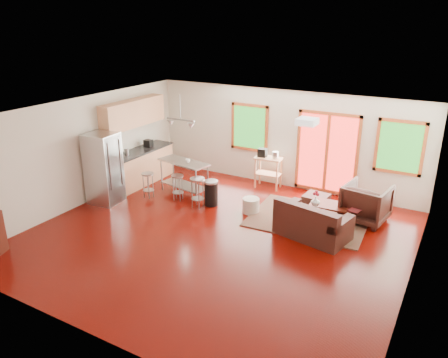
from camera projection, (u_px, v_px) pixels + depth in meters
The scene contains 28 objects.
floor at pixel (217, 237), 9.18m from camera, with size 7.50×7.00×0.02m, color #3D0300.
ceiling at pixel (216, 114), 8.26m from camera, with size 7.50×7.00×0.02m, color white.
back_wall at pixel (284, 139), 11.58m from camera, with size 7.50×0.02×2.60m, color silver.
left_wall at pixel (82, 152), 10.47m from camera, with size 0.02×7.00×2.60m, color silver.
right_wall at pixel (419, 219), 6.98m from camera, with size 0.02×7.00×2.60m, color silver.
front_wall at pixel (84, 258), 5.86m from camera, with size 7.50×0.02×2.60m, color silver.
window_left at pixel (249, 127), 11.93m from camera, with size 1.10×0.05×1.30m.
french_doors at pixel (327, 153), 11.05m from camera, with size 1.60×0.05×2.10m.
window_right at pixel (400, 147), 10.12m from camera, with size 1.10×0.05×1.30m.
rug at pixel (308, 219), 9.95m from camera, with size 2.56×1.97×0.03m, color #495739.
loveseat at pixel (312, 224), 9.06m from camera, with size 1.61×1.11×0.78m.
coffee_table at pixel (332, 207), 9.85m from camera, with size 0.96×0.62×0.37m.
armchair at pixel (366, 201), 9.74m from camera, with size 0.93×0.87×0.96m, color black.
ottoman at pixel (316, 202), 10.43m from camera, with size 0.55×0.55×0.37m, color black.
pouf at pixel (251, 205), 10.27m from camera, with size 0.40×0.40×0.35m, color beige.
vase at pixel (316, 200), 9.66m from camera, with size 0.23×0.24×0.35m.
book at pixel (351, 202), 9.48m from camera, with size 0.24×0.03×0.32m, color maroon.
cabinets at pixel (138, 151), 11.86m from camera, with size 0.64×2.24×2.30m.
refrigerator at pixel (104, 168), 10.62m from camera, with size 0.77×0.75×1.75m.
island at pixel (184, 172), 11.21m from camera, with size 1.47×0.81×0.88m.
cup at pixel (188, 160), 10.78m from camera, with size 0.12×0.09×0.12m, color white.
bar_stool_a at pixel (148, 179), 11.01m from camera, with size 0.31×0.31×0.66m.
bar_stool_b at pixel (178, 182), 10.86m from camera, with size 0.37×0.37×0.66m.
bar_stool_c at pixel (197, 186), 10.40m from camera, with size 0.36×0.36×0.75m.
trash_can at pixel (211, 193), 10.63m from camera, with size 0.42×0.42×0.63m.
kitchen_cart at pixel (268, 162), 11.58m from camera, with size 0.74×0.51×1.07m.
ceiling_flush at pixel (307, 122), 8.04m from camera, with size 0.35×0.35×0.12m, color white.
pendant_light at pixel (181, 124), 10.62m from camera, with size 0.80×0.18×0.79m.
Camera 1 is at (4.18, -7.03, 4.34)m, focal length 35.00 mm.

